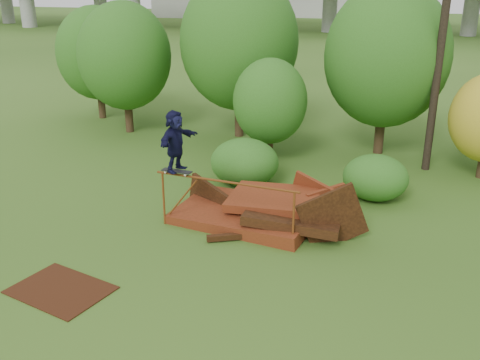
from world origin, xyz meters
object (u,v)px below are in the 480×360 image
(utility_pole, at_px, (444,22))
(flat_plate, at_px, (61,290))
(skater, at_px, (175,141))
(scrap_pile, at_px, (262,212))

(utility_pole, bearing_deg, flat_plate, -124.45)
(skater, distance_m, utility_pole, 10.36)
(skater, relative_size, utility_pole, 0.16)
(skater, relative_size, flat_plate, 0.78)
(scrap_pile, xyz_separation_m, flat_plate, (-3.33, -4.90, -0.32))
(utility_pole, bearing_deg, skater, -131.85)
(scrap_pile, distance_m, utility_pole, 9.31)
(flat_plate, bearing_deg, utility_pole, 55.55)
(scrap_pile, height_order, skater, skater)
(scrap_pile, relative_size, flat_plate, 2.64)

